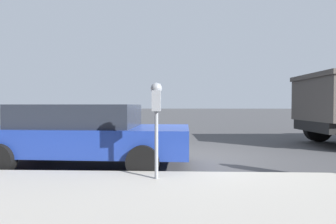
{
  "coord_description": "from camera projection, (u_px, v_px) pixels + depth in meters",
  "views": [
    {
      "loc": [
        -7.02,
        0.34,
        1.4
      ],
      "look_at": [
        -2.22,
        0.51,
        1.28
      ],
      "focal_mm": 28.0,
      "sensor_mm": 36.0,
      "label": 1
    }
  ],
  "objects": [
    {
      "name": "ground_plane",
      "position": [
        190.0,
        157.0,
        7.03
      ],
      "size": [
        220.0,
        220.0,
        0.0
      ],
      "primitive_type": "plane",
      "color": "#424244"
    },
    {
      "name": "parking_meter",
      "position": [
        156.0,
        105.0,
        4.34
      ],
      "size": [
        0.21,
        0.19,
        1.6
      ],
      "color": "gray",
      "rests_on": "sidewalk"
    },
    {
      "name": "car_blue",
      "position": [
        85.0,
        133.0,
        6.03
      ],
      "size": [
        2.19,
        4.71,
        1.42
      ],
      "rotation": [
        0.0,
        0.0,
        3.11
      ],
      "color": "navy",
      "rests_on": "ground_plane"
    }
  ]
}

